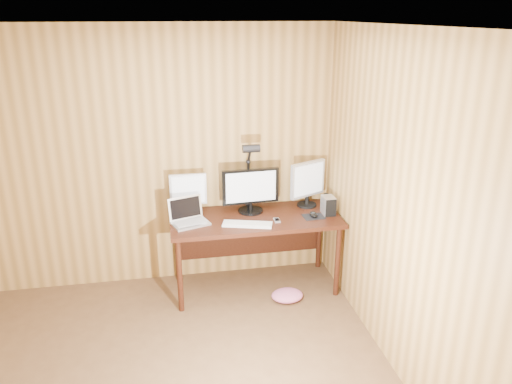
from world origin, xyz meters
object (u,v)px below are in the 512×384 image
object	(u,v)px
laptop	(188,217)
keyboard	(247,224)
hard_drive	(328,206)
desk_lamp	(250,166)
monitor_center	(251,190)
mouse	(314,214)
speaker	(326,199)
monitor_right	(308,182)
monitor_left	(188,193)
desk	(254,226)
phone	(277,220)

from	to	relation	value
laptop	keyboard	size ratio (longest dim) A/B	0.82
hard_drive	desk_lamp	xyz separation A→B (m)	(-0.71, 0.27, 0.35)
monitor_center	mouse	world-z (taller)	monitor_center
monitor_center	speaker	bearing A→B (deg)	-0.77
keyboard	mouse	distance (m)	0.66
monitor_right	desk_lamp	world-z (taller)	desk_lamp
hard_drive	laptop	bearing A→B (deg)	177.77
speaker	monitor_left	bearing A→B (deg)	178.47
desk	monitor_left	distance (m)	0.71
monitor_left	desk_lamp	bearing A→B (deg)	1.18
monitor_right	desk_lamp	distance (m)	0.61
monitor_center	keyboard	distance (m)	0.39
monitor_left	laptop	distance (m)	0.27
laptop	keyboard	bearing A→B (deg)	-35.64
monitor_left	phone	bearing A→B (deg)	-22.79
monitor_left	desk_lamp	world-z (taller)	desk_lamp
laptop	hard_drive	xyz separation A→B (m)	(1.33, -0.04, 0.03)
monitor_right	hard_drive	world-z (taller)	monitor_right
mouse	desk_lamp	distance (m)	0.76
hard_drive	speaker	size ratio (longest dim) A/B	1.42
monitor_left	laptop	bearing A→B (deg)	-94.99
monitor_right	phone	size ratio (longest dim) A/B	4.38
desk	monitor_center	size ratio (longest dim) A/B	2.89
monitor_left	monitor_center	bearing A→B (deg)	-6.34
monitor_right	hard_drive	bearing A→B (deg)	-85.24
monitor_left	monitor_right	distance (m)	1.17
monitor_center	desk_lamp	distance (m)	0.23
keyboard	monitor_right	bearing A→B (deg)	45.32
phone	desk	bearing A→B (deg)	133.68
laptop	mouse	size ratio (longest dim) A/B	3.31
phone	monitor_right	bearing A→B (deg)	41.43
desk	hard_drive	size ratio (longest dim) A/B	9.15
keyboard	mouse	size ratio (longest dim) A/B	4.03
monitor_left	hard_drive	distance (m)	1.34
desk	phone	bearing A→B (deg)	-47.60
mouse	phone	world-z (taller)	mouse
monitor_right	phone	world-z (taller)	monitor_right
monitor_right	laptop	bearing A→B (deg)	165.07
speaker	hard_drive	bearing A→B (deg)	-102.40
monitor_left	monitor_right	xyz separation A→B (m)	(1.17, -0.02, 0.04)
monitor_center	phone	world-z (taller)	monitor_center
hard_drive	phone	bearing A→B (deg)	-172.42
monitor_center	hard_drive	bearing A→B (deg)	-18.59
monitor_left	phone	world-z (taller)	monitor_left
monitor_right	speaker	distance (m)	0.27
desk_lamp	speaker	bearing A→B (deg)	5.17
laptop	keyboard	world-z (taller)	laptop
monitor_center	hard_drive	world-z (taller)	monitor_center
speaker	keyboard	bearing A→B (deg)	-157.65
monitor_right	keyboard	size ratio (longest dim) A/B	0.98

